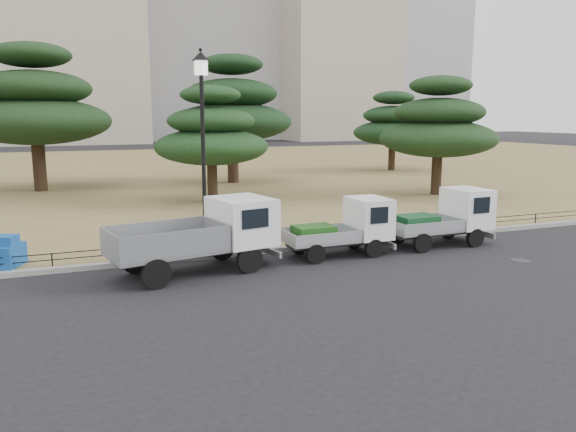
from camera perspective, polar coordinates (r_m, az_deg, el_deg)
name	(u,v)px	position (r m, az deg, el deg)	size (l,w,h in m)	color
ground	(313,272)	(16.27, 2.58, -5.68)	(220.00, 220.00, 0.00)	black
lawn	(156,171)	(45.55, -13.24, 4.44)	(120.00, 56.00, 0.15)	olive
curb	(281,249)	(18.57, -0.67, -3.40)	(120.00, 0.25, 0.16)	gray
truck_large	(203,233)	(16.21, -8.62, -1.70)	(4.97, 2.74, 2.05)	black
truck_kei_front	(346,227)	(18.09, 5.86, -1.16)	(3.43, 1.51, 1.81)	black
truck_kei_rear	(445,217)	(20.19, 15.69, -0.14)	(3.69, 1.65, 1.92)	black
street_lamp	(202,119)	(17.63, -8.69, 9.70)	(0.55, 0.55, 6.18)	black
pipe_fence	(280,238)	(18.63, -0.84, -2.22)	(38.00, 0.04, 0.40)	black
manhole	(520,261)	(18.89, 22.54, -4.20)	(0.60, 0.60, 0.01)	#2D2D30
pine_west_near	(35,106)	(35.11, -24.34, 10.11)	(8.28, 8.28, 8.28)	black
pine_center_left	(211,135)	(28.28, -7.80, 8.14)	(5.66, 5.66, 5.75)	black
pine_center_right	(232,109)	(36.28, -5.71, 10.75)	(7.59, 7.59, 8.05)	black
pine_east_near	(439,127)	(31.70, 15.06, 8.76)	(6.32, 6.32, 6.38)	black
pine_east_far	(393,125)	(45.07, 10.60, 9.09)	(6.11, 6.11, 6.14)	black
tower_east	(333,5)	(108.64, 4.61, 20.56)	(20.00, 18.00, 48.00)	#AAA08C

